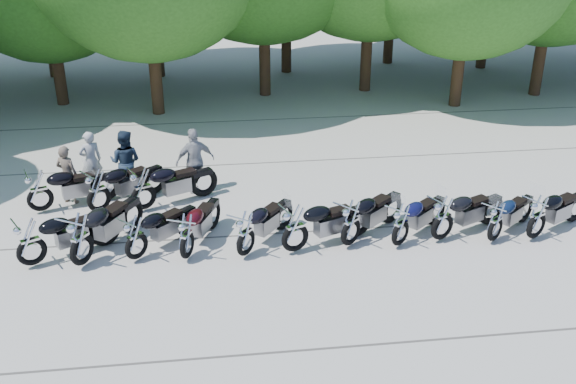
{
  "coord_description": "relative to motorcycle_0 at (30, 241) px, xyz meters",
  "views": [
    {
      "loc": [
        -1.79,
        -12.82,
        7.84
      ],
      "look_at": [
        0.0,
        1.5,
        1.1
      ],
      "focal_mm": 42.0,
      "sensor_mm": 36.0,
      "label": 1
    }
  ],
  "objects": [
    {
      "name": "rider_3",
      "position": [
        0.75,
        4.14,
        0.18
      ],
      "size": [
        0.72,
        0.61,
        1.67
      ],
      "primitive_type": "imported",
      "rotation": [
        0.0,
        0.0,
        3.55
      ],
      "color": "#99999C",
      "rests_on": "ground"
    },
    {
      "name": "motorcycle_3",
      "position": [
        3.38,
        -0.09,
        -0.03
      ],
      "size": [
        1.47,
        2.3,
        1.25
      ],
      "primitive_type": null,
      "rotation": [
        0.0,
        0.0,
        2.75
      ],
      "color": "black",
      "rests_on": "ground"
    },
    {
      "name": "rider_2",
      "position": [
        3.59,
        3.56,
        0.26
      ],
      "size": [
        1.15,
        0.72,
        1.83
      ],
      "primitive_type": "imported",
      "rotation": [
        0.0,
        0.0,
        3.42
      ],
      "color": "#949597",
      "rests_on": "ground"
    },
    {
      "name": "motorcycle_11",
      "position": [
        -0.37,
        2.74,
        -0.0
      ],
      "size": [
        2.41,
        1.46,
        1.31
      ],
      "primitive_type": null,
      "rotation": [
        0.0,
        0.0,
        1.93
      ],
      "color": "black",
      "rests_on": "ground"
    },
    {
      "name": "motorcycle_4",
      "position": [
        4.7,
        -0.14,
        -0.03
      ],
      "size": [
        1.92,
        2.16,
        1.26
      ],
      "primitive_type": null,
      "rotation": [
        0.0,
        0.0,
        2.47
      ],
      "color": "black",
      "rests_on": "ground"
    },
    {
      "name": "motorcycle_2",
      "position": [
        2.26,
        0.0,
        -0.04
      ],
      "size": [
        2.01,
        1.99,
        1.23
      ],
      "primitive_type": null,
      "rotation": [
        0.0,
        0.0,
        2.34
      ],
      "color": "black",
      "rests_on": "ground"
    },
    {
      "name": "motorcycle_6",
      "position": [
        7.14,
        0.02,
        -0.0
      ],
      "size": [
        2.22,
        2.06,
        1.32
      ],
      "primitive_type": null,
      "rotation": [
        0.0,
        0.0,
        2.29
      ],
      "color": "black",
      "rests_on": "ground"
    },
    {
      "name": "rider_0",
      "position": [
        0.26,
        3.3,
        0.14
      ],
      "size": [
        0.68,
        0.57,
        1.6
      ],
      "primitive_type": "imported",
      "rotation": [
        0.0,
        0.0,
        2.76
      ],
      "color": "brown",
      "rests_on": "ground"
    },
    {
      "name": "motorcycle_8",
      "position": [
        9.34,
        0.01,
        -0.01
      ],
      "size": [
        2.38,
        1.62,
        1.3
      ],
      "primitive_type": null,
      "rotation": [
        0.0,
        0.0,
        2.01
      ],
      "color": "black",
      "rests_on": "ground"
    },
    {
      "name": "motorcycle_9",
      "position": [
        10.56,
        -0.19,
        -0.07
      ],
      "size": [
        2.0,
        1.78,
        1.17
      ],
      "primitive_type": null,
      "rotation": [
        0.0,
        0.0,
        2.25
      ],
      "color": "#0B1833",
      "rests_on": "ground"
    },
    {
      "name": "motorcycle_0",
      "position": [
        0.0,
        0.0,
        0.0
      ],
      "size": [
        2.38,
        1.75,
        1.32
      ],
      "primitive_type": null,
      "rotation": [
        0.0,
        0.0,
        2.08
      ],
      "color": "black",
      "rests_on": "ground"
    },
    {
      "name": "ground",
      "position": [
        5.79,
        -0.63,
        -0.66
      ],
      "size": [
        90.0,
        90.0,
        0.0
      ],
      "primitive_type": "plane",
      "color": "#A8A198",
      "rests_on": "ground"
    },
    {
      "name": "motorcycle_5",
      "position": [
        5.83,
        -0.12,
        0.02
      ],
      "size": [
        2.49,
        1.56,
        1.35
      ],
      "primitive_type": null,
      "rotation": [
        0.0,
        0.0,
        1.95
      ],
      "color": "black",
      "rests_on": "ground"
    },
    {
      "name": "motorcycle_13",
      "position": [
        2.25,
        2.51,
        0.02
      ],
      "size": [
        2.46,
        1.69,
        1.35
      ],
      "primitive_type": null,
      "rotation": [
        0.0,
        0.0,
        2.02
      ],
      "color": "black",
      "rests_on": "ground"
    },
    {
      "name": "motorcycle_10",
      "position": [
        11.57,
        -0.21,
        -0.01
      ],
      "size": [
        2.32,
        1.73,
        1.29
      ],
      "primitive_type": null,
      "rotation": [
        0.0,
        0.0,
        2.09
      ],
      "color": "black",
      "rests_on": "ground"
    },
    {
      "name": "rider_1",
      "position": [
        1.73,
        3.76,
        0.24
      ],
      "size": [
        1.02,
        0.89,
        1.79
      ],
      "primitive_type": "imported",
      "rotation": [
        0.0,
        0.0,
        2.87
      ],
      "color": "#1C2A3B",
      "rests_on": "ground"
    },
    {
      "name": "motorcycle_7",
      "position": [
        8.29,
        -0.13,
        -0.05
      ],
      "size": [
        2.08,
        1.9,
        1.22
      ],
      "primitive_type": null,
      "rotation": [
        0.0,
        0.0,
        2.27
      ],
      "color": "#0B0D34",
      "rests_on": "ground"
    },
    {
      "name": "motorcycle_12",
      "position": [
        1.13,
        2.53,
        0.01
      ],
      "size": [
        2.29,
        2.03,
        1.33
      ],
      "primitive_type": null,
      "rotation": [
        0.0,
        0.0,
        2.24
      ],
      "color": "black",
      "rests_on": "ground"
    },
    {
      "name": "motorcycle_1",
      "position": [
        1.09,
        -0.11,
        0.06
      ],
      "size": [
        1.96,
        2.58,
        1.44
      ],
      "primitive_type": null,
      "rotation": [
        0.0,
        0.0,
        2.61
      ],
      "color": "black",
      "rests_on": "ground"
    }
  ]
}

